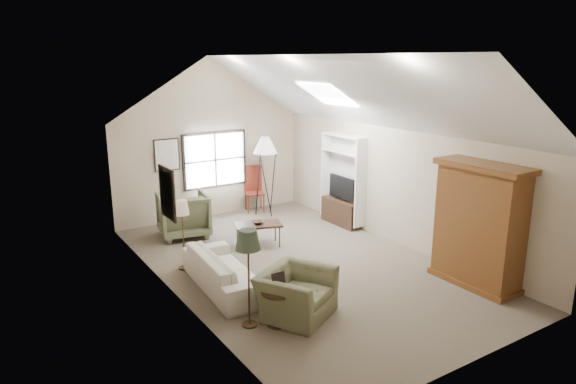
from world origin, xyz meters
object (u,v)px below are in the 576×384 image
side_chair (255,189)px  side_table (279,307)px  sofa (226,270)px  armoire (479,225)px  armchair_near (296,293)px  coffee_table (258,235)px  armchair_far (183,215)px

side_chair → side_table: bearing=-96.8°
sofa → armoire: bearing=-116.4°
armchair_near → sofa: bearing=78.8°
armoire → armchair_near: (-3.35, 0.76, -0.73)m
side_table → armoire: bearing=-10.2°
coffee_table → armoire: bearing=-58.4°
armoire → armchair_near: 3.51m
armchair_near → armchair_far: 4.52m
sofa → armchair_far: bearing=-3.4°
side_table → armchair_near: bearing=13.6°
armchair_near → side_chair: (2.25, 5.34, 0.23)m
coffee_table → side_chair: bearing=62.3°
armchair_far → side_table: armchair_far is taller
armchair_near → coffee_table: size_ratio=1.14×
coffee_table → side_table: bearing=-114.3°
armchair_far → side_table: 4.63m
coffee_table → sofa: bearing=-135.0°
armoire → side_table: bearing=169.8°
armchair_near → coffee_table: 3.19m
armchair_far → sofa: bearing=93.2°
armchair_far → side_table: (-0.31, -4.61, -0.22)m
armchair_far → side_table: size_ratio=1.97×
armchair_near → side_table: (-0.37, -0.09, -0.09)m
armchair_near → side_table: armchair_near is taller
side_table → side_chair: bearing=64.2°
armchair_near → side_chair: size_ratio=0.94×
sofa → side_chair: (2.72, 3.83, 0.28)m
coffee_table → side_chair: side_chair is taller
armchair_far → coffee_table: armchair_far is taller
armchair_near → coffee_table: armchair_near is taller
armoire → armchair_far: armoire is taller
armchair_far → coffee_table: size_ratio=1.11×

